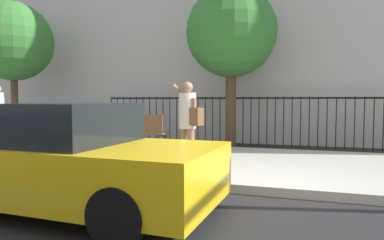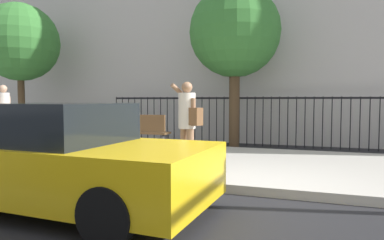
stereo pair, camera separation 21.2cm
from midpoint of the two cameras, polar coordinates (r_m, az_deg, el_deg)
name	(u,v)px [view 2 (the right image)]	position (r m, az deg, el deg)	size (l,w,h in m)	color
ground_plane	(250,196)	(5.67, 10.45, -12.04)	(60.00, 60.00, 0.00)	black
sidewalk	(268,166)	(7.79, 13.02, -7.30)	(28.00, 4.40, 0.15)	#B2ADA3
iron_fence	(284,115)	(11.35, 15.18, 0.79)	(12.03, 0.04, 1.60)	black
taxi_yellow	(57,158)	(5.14, -20.02, -5.80)	(4.27, 1.99, 1.45)	yellow
pedestrian_on_phone	(188,118)	(6.95, 0.19, 0.37)	(0.72, 0.61, 1.70)	#936B4C
pedestrian_walking	(4,110)	(11.85, -27.81, 1.39)	(0.34, 0.49, 1.79)	tan
street_bench	(140,131)	(9.63, -7.86, -1.76)	(1.60, 0.45, 0.95)	brown
street_tree_near	(235,33)	(10.95, 7.53, 13.90)	(2.74, 2.74, 4.91)	#4C3823
street_tree_mid	(20,43)	(14.12, -25.79, 11.25)	(2.75, 2.75, 4.91)	#4C3823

